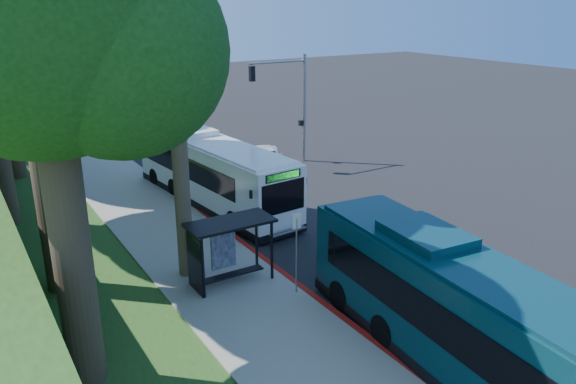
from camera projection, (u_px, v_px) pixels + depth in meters
ground at (334, 222)px, 27.17m from camera, size 140.00×140.00×0.00m
sidewalk at (194, 255)px, 23.51m from camera, size 4.50×70.00×0.12m
red_curb at (291, 280)px, 21.44m from camera, size 0.25×30.00×0.13m
grass_verge at (29, 244)px, 24.70m from camera, size 8.00×70.00×0.06m
bus_shelter at (223, 240)px, 20.67m from camera, size 3.20×1.51×2.55m
stop_sign_pole at (296, 243)px, 19.79m from camera, size 0.35×0.06×3.17m
traffic_signal_pole at (291, 96)px, 35.67m from camera, size 4.10×0.30×7.00m
tree_6 at (45, 22)px, 12.76m from camera, size 7.56×7.20×13.74m
white_bus at (212, 170)px, 29.26m from camera, size 3.77×12.53×3.68m
teal_bus at (468, 317)px, 15.61m from camera, size 3.71×12.76×3.75m
pickup at (264, 161)px, 34.58m from camera, size 4.36×6.22×1.58m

